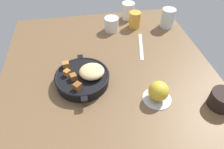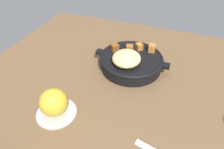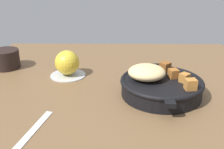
{
  "view_description": "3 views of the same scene",
  "coord_description": "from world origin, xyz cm",
  "px_view_note": "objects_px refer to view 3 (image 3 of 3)",
  "views": [
    {
      "loc": [
        62.1,
        -9.68,
        61.08
      ],
      "look_at": [
        4.65,
        0.36,
        4.07
      ],
      "focal_mm": 32.61,
      "sensor_mm": 36.0,
      "label": 1
    },
    {
      "loc": [
        -10.0,
        42.76,
        43.04
      ],
      "look_at": [
        5.53,
        1.37,
        5.97
      ],
      "focal_mm": 31.32,
      "sensor_mm": 36.0,
      "label": 2
    },
    {
      "loc": [
        -63.75,
        0.96,
        33.27
      ],
      "look_at": [
        -0.38,
        1.6,
        7.39
      ],
      "focal_mm": 44.15,
      "sensor_mm": 36.0,
      "label": 3
    }
  ],
  "objects_px": {
    "cast_iron_skillet": "(160,84)",
    "red_apple": "(67,63)",
    "coffee_mug_dark": "(5,59)",
    "butter_knife": "(26,138)"
  },
  "relations": [
    {
      "from": "cast_iron_skillet",
      "to": "red_apple",
      "type": "distance_m",
      "value": 0.3
    },
    {
      "from": "cast_iron_skillet",
      "to": "coffee_mug_dark",
      "type": "xyz_separation_m",
      "value": [
        0.2,
        0.49,
        0.0
      ]
    },
    {
      "from": "cast_iron_skillet",
      "to": "coffee_mug_dark",
      "type": "distance_m",
      "value": 0.53
    },
    {
      "from": "butter_knife",
      "to": "coffee_mug_dark",
      "type": "xyz_separation_m",
      "value": [
        0.4,
        0.19,
        0.03
      ]
    },
    {
      "from": "cast_iron_skillet",
      "to": "red_apple",
      "type": "bearing_deg",
      "value": 63.71
    },
    {
      "from": "red_apple",
      "to": "coffee_mug_dark",
      "type": "height_order",
      "value": "red_apple"
    },
    {
      "from": "butter_knife",
      "to": "coffee_mug_dark",
      "type": "height_order",
      "value": "coffee_mug_dark"
    },
    {
      "from": "butter_knife",
      "to": "coffee_mug_dark",
      "type": "relative_size",
      "value": 2.38
    },
    {
      "from": "butter_knife",
      "to": "cast_iron_skillet",
      "type": "bearing_deg",
      "value": -43.13
    },
    {
      "from": "coffee_mug_dark",
      "to": "butter_knife",
      "type": "bearing_deg",
      "value": -155.07
    }
  ]
}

